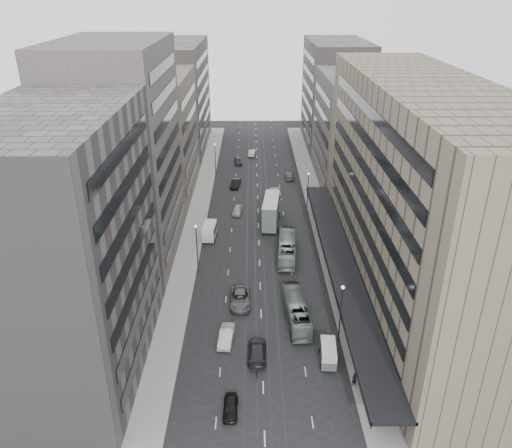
{
  "coord_description": "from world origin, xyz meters",
  "views": [
    {
      "loc": [
        -1.14,
        -55.59,
        40.77
      ],
      "look_at": [
        -0.57,
        18.03,
        5.57
      ],
      "focal_mm": 35.0,
      "sensor_mm": 36.0,
      "label": 1
    }
  ],
  "objects_px": {
    "bus_near": "(296,311)",
    "pedestrian": "(354,379)",
    "vw_microbus": "(328,353)",
    "sedan_0": "(230,407)",
    "bus_far": "(287,248)",
    "double_decker": "(271,211)",
    "sedan_1": "(226,336)",
    "sedan_2": "(240,298)",
    "panel_van": "(210,231)"
  },
  "relations": [
    {
      "from": "pedestrian",
      "to": "bus_near",
      "type": "bearing_deg",
      "value": -87.29
    },
    {
      "from": "bus_near",
      "to": "sedan_1",
      "type": "bearing_deg",
      "value": 21.29
    },
    {
      "from": "double_decker",
      "to": "sedan_0",
      "type": "bearing_deg",
      "value": -91.07
    },
    {
      "from": "bus_near",
      "to": "pedestrian",
      "type": "bearing_deg",
      "value": 110.07
    },
    {
      "from": "sedan_0",
      "to": "pedestrian",
      "type": "xyz_separation_m",
      "value": [
        13.73,
        3.66,
        0.37
      ]
    },
    {
      "from": "panel_van",
      "to": "pedestrian",
      "type": "bearing_deg",
      "value": -58.02
    },
    {
      "from": "bus_far",
      "to": "panel_van",
      "type": "xyz_separation_m",
      "value": [
        -13.31,
        6.6,
        -0.01
      ]
    },
    {
      "from": "double_decker",
      "to": "bus_near",
      "type": "bearing_deg",
      "value": -79.31
    },
    {
      "from": "bus_far",
      "to": "double_decker",
      "type": "relative_size",
      "value": 1.18
    },
    {
      "from": "bus_far",
      "to": "double_decker",
      "type": "distance_m",
      "value": 12.64
    },
    {
      "from": "bus_near",
      "to": "pedestrian",
      "type": "distance_m",
      "value": 13.57
    },
    {
      "from": "sedan_0",
      "to": "sedan_2",
      "type": "relative_size",
      "value": 0.63
    },
    {
      "from": "vw_microbus",
      "to": "bus_far",
      "type": "bearing_deg",
      "value": 101.87
    },
    {
      "from": "bus_far",
      "to": "vw_microbus",
      "type": "height_order",
      "value": "bus_far"
    },
    {
      "from": "sedan_2",
      "to": "double_decker",
      "type": "bearing_deg",
      "value": 76.71
    },
    {
      "from": "double_decker",
      "to": "panel_van",
      "type": "xyz_separation_m",
      "value": [
        -11.07,
        -5.78,
        -1.23
      ]
    },
    {
      "from": "sedan_2",
      "to": "pedestrian",
      "type": "xyz_separation_m",
      "value": [
        13.13,
        -16.33,
        0.17
      ]
    },
    {
      "from": "sedan_1",
      "to": "sedan_0",
      "type": "bearing_deg",
      "value": -79.47
    },
    {
      "from": "bus_near",
      "to": "sedan_1",
      "type": "xyz_separation_m",
      "value": [
        -9.16,
        -4.33,
        -0.74
      ]
    },
    {
      "from": "panel_van",
      "to": "sedan_0",
      "type": "bearing_deg",
      "value": -78.07
    },
    {
      "from": "bus_near",
      "to": "vw_microbus",
      "type": "height_order",
      "value": "bus_near"
    },
    {
      "from": "double_decker",
      "to": "sedan_1",
      "type": "bearing_deg",
      "value": -95.08
    },
    {
      "from": "sedan_1",
      "to": "sedan_2",
      "type": "bearing_deg",
      "value": 85.09
    },
    {
      "from": "panel_van",
      "to": "sedan_0",
      "type": "xyz_separation_m",
      "value": [
        5.22,
        -40.12,
        -0.93
      ]
    },
    {
      "from": "bus_near",
      "to": "double_decker",
      "type": "bearing_deg",
      "value": -89.52
    },
    {
      "from": "bus_far",
      "to": "pedestrian",
      "type": "height_order",
      "value": "bus_far"
    },
    {
      "from": "sedan_0",
      "to": "panel_van",
      "type": "bearing_deg",
      "value": 98.36
    },
    {
      "from": "double_decker",
      "to": "sedan_1",
      "type": "distance_m",
      "value": 34.92
    },
    {
      "from": "pedestrian",
      "to": "panel_van",
      "type": "bearing_deg",
      "value": -83.91
    },
    {
      "from": "panel_van",
      "to": "sedan_2",
      "type": "relative_size",
      "value": 0.77
    },
    {
      "from": "double_decker",
      "to": "panel_van",
      "type": "relative_size",
      "value": 2.06
    },
    {
      "from": "bus_far",
      "to": "pedestrian",
      "type": "relative_size",
      "value": 6.55
    },
    {
      "from": "bus_near",
      "to": "sedan_0",
      "type": "relative_size",
      "value": 2.84
    },
    {
      "from": "bus_near",
      "to": "sedan_2",
      "type": "relative_size",
      "value": 1.79
    },
    {
      "from": "sedan_0",
      "to": "sedan_1",
      "type": "height_order",
      "value": "sedan_1"
    },
    {
      "from": "double_decker",
      "to": "panel_van",
      "type": "distance_m",
      "value": 12.55
    },
    {
      "from": "bus_near",
      "to": "bus_far",
      "type": "bearing_deg",
      "value": -93.67
    },
    {
      "from": "vw_microbus",
      "to": "sedan_0",
      "type": "distance_m",
      "value": 13.82
    },
    {
      "from": "bus_far",
      "to": "panel_van",
      "type": "relative_size",
      "value": 2.44
    },
    {
      "from": "sedan_1",
      "to": "bus_near",
      "type": "bearing_deg",
      "value": 31.12
    },
    {
      "from": "sedan_0",
      "to": "pedestrian",
      "type": "height_order",
      "value": "pedestrian"
    },
    {
      "from": "sedan_2",
      "to": "bus_near",
      "type": "bearing_deg",
      "value": -29.33
    },
    {
      "from": "panel_van",
      "to": "pedestrian",
      "type": "relative_size",
      "value": 2.69
    },
    {
      "from": "bus_near",
      "to": "double_decker",
      "type": "relative_size",
      "value": 1.13
    },
    {
      "from": "sedan_0",
      "to": "sedan_2",
      "type": "height_order",
      "value": "sedan_2"
    },
    {
      "from": "bus_near",
      "to": "panel_van",
      "type": "height_order",
      "value": "bus_near"
    },
    {
      "from": "panel_van",
      "to": "vw_microbus",
      "type": "bearing_deg",
      "value": -58.28
    },
    {
      "from": "double_decker",
      "to": "sedan_1",
      "type": "relative_size",
      "value": 2.01
    },
    {
      "from": "double_decker",
      "to": "vw_microbus",
      "type": "relative_size",
      "value": 2.24
    },
    {
      "from": "sedan_0",
      "to": "sedan_2",
      "type": "bearing_deg",
      "value": 89.22
    }
  ]
}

